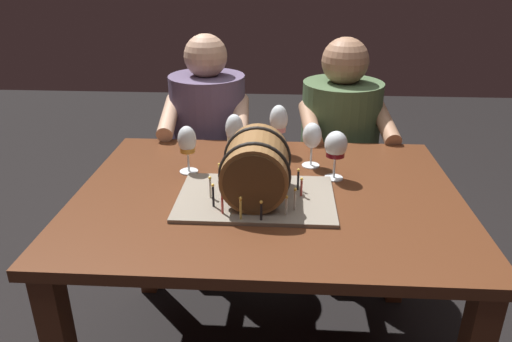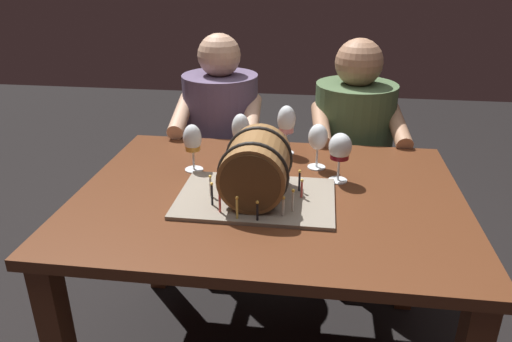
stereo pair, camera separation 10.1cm
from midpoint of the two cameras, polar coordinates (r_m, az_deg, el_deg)
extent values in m
cube|color=#562D19|center=(1.60, 3.33, -3.11)|extent=(1.25, 0.96, 0.03)
cube|color=#562D19|center=(2.24, -10.65, -5.73)|extent=(0.07, 0.07, 0.70)
cube|color=#562D19|center=(2.19, 19.09, -7.50)|extent=(0.07, 0.07, 0.70)
cube|color=gray|center=(1.54, 1.87, -3.22)|extent=(0.49, 0.33, 0.01)
cylinder|color=brown|center=(1.50, 1.93, 0.44)|extent=(0.20, 0.25, 0.20)
cylinder|color=#4F371E|center=(1.38, 1.38, -1.62)|extent=(0.18, 0.00, 0.18)
cylinder|color=#4F371E|center=(1.61, 2.39, 2.20)|extent=(0.18, 0.00, 0.18)
torus|color=black|center=(1.43, 1.64, -0.66)|extent=(0.22, 0.01, 0.22)
torus|color=black|center=(1.56, 2.19, 1.44)|extent=(0.22, 0.01, 0.22)
cylinder|color=#D64C47|center=(1.53, 7.26, -2.23)|extent=(0.01, 0.01, 0.05)
sphere|color=#F9C64C|center=(1.52, 7.33, -1.14)|extent=(0.01, 0.01, 0.01)
cylinder|color=black|center=(1.57, 6.95, -1.35)|extent=(0.01, 0.01, 0.06)
sphere|color=#F9C64C|center=(1.55, 7.02, -0.09)|extent=(0.01, 0.01, 0.01)
cylinder|color=black|center=(1.63, 5.38, -0.22)|extent=(0.01, 0.01, 0.07)
sphere|color=#F9C64C|center=(1.61, 5.43, 1.07)|extent=(0.01, 0.01, 0.01)
cylinder|color=silver|center=(1.65, 3.77, 0.22)|extent=(0.01, 0.01, 0.07)
sphere|color=#F9C64C|center=(1.64, 3.80, 1.50)|extent=(0.01, 0.01, 0.01)
cylinder|color=silver|center=(1.66, 1.41, 0.35)|extent=(0.01, 0.01, 0.07)
sphere|color=#F9C64C|center=(1.65, 1.42, 1.58)|extent=(0.01, 0.01, 0.01)
cylinder|color=#D64C47|center=(1.65, -0.34, 0.17)|extent=(0.01, 0.01, 0.07)
sphere|color=#F9C64C|center=(1.63, -0.35, 1.45)|extent=(0.01, 0.01, 0.01)
cylinder|color=#EAD666|center=(1.61, -2.26, -0.46)|extent=(0.01, 0.01, 0.07)
sphere|color=#F9C64C|center=(1.59, -2.29, 0.86)|extent=(0.01, 0.01, 0.01)
cylinder|color=silver|center=(1.53, -3.49, -1.93)|extent=(0.01, 0.01, 0.06)
sphere|color=#F9C64C|center=(1.52, -3.53, -0.67)|extent=(0.01, 0.01, 0.01)
cylinder|color=black|center=(1.48, -3.25, -2.90)|extent=(0.01, 0.01, 0.07)
sphere|color=#F9C64C|center=(1.46, -3.29, -1.54)|extent=(0.01, 0.01, 0.01)
cylinder|color=#D64C47|center=(1.43, -2.27, -3.65)|extent=(0.01, 0.01, 0.07)
sphere|color=#F9C64C|center=(1.41, -2.30, -2.19)|extent=(0.01, 0.01, 0.01)
cylinder|color=#EAD666|center=(1.40, -0.18, -4.53)|extent=(0.01, 0.01, 0.06)
sphere|color=#F9C64C|center=(1.38, -0.18, -3.20)|extent=(0.01, 0.01, 0.01)
cylinder|color=black|center=(1.39, 2.23, -4.89)|extent=(0.01, 0.01, 0.05)
sphere|color=#F9C64C|center=(1.38, 2.26, -3.73)|extent=(0.01, 0.01, 0.01)
cylinder|color=silver|center=(1.42, 5.27, -4.35)|extent=(0.01, 0.01, 0.05)
sphere|color=#F9C64C|center=(1.41, 5.31, -3.19)|extent=(0.01, 0.01, 0.01)
cylinder|color=silver|center=(1.45, 6.34, -3.65)|extent=(0.01, 0.01, 0.06)
sphere|color=#F9C64C|center=(1.43, 6.41, -2.34)|extent=(0.01, 0.01, 0.01)
cylinder|color=white|center=(1.80, 8.70, 0.44)|extent=(0.07, 0.07, 0.00)
cylinder|color=white|center=(1.78, 8.77, 1.50)|extent=(0.01, 0.01, 0.07)
ellipsoid|color=white|center=(1.75, 8.94, 3.96)|extent=(0.07, 0.07, 0.10)
cylinder|color=white|center=(1.76, -5.67, 0.16)|extent=(0.07, 0.07, 0.00)
cylinder|color=white|center=(1.75, -5.72, 1.26)|extent=(0.01, 0.01, 0.07)
ellipsoid|color=white|center=(1.72, -5.84, 3.86)|extent=(0.07, 0.07, 0.10)
cylinder|color=#C6842D|center=(1.73, -5.80, 3.10)|extent=(0.05, 0.05, 0.04)
cylinder|color=white|center=(1.83, -0.19, 1.21)|extent=(0.07, 0.07, 0.00)
cylinder|color=white|center=(1.82, -0.20, 2.34)|extent=(0.01, 0.01, 0.07)
ellipsoid|color=white|center=(1.79, -0.20, 5.06)|extent=(0.07, 0.07, 0.11)
cylinder|color=beige|center=(1.80, -0.20, 4.05)|extent=(0.05, 0.05, 0.03)
cylinder|color=white|center=(1.70, 11.26, -1.10)|extent=(0.06, 0.06, 0.00)
cylinder|color=white|center=(1.69, 11.36, 0.12)|extent=(0.01, 0.01, 0.08)
ellipsoid|color=white|center=(1.66, 11.60, 2.81)|extent=(0.08, 0.08, 0.09)
cylinder|color=maroon|center=(1.67, 11.52, 1.97)|extent=(0.06, 0.06, 0.03)
cylinder|color=white|center=(1.91, 5.01, 2.12)|extent=(0.06, 0.06, 0.00)
cylinder|color=white|center=(1.90, 5.05, 3.31)|extent=(0.01, 0.01, 0.08)
ellipsoid|color=white|center=(1.87, 5.16, 6.03)|extent=(0.07, 0.07, 0.11)
cylinder|color=pink|center=(1.88, 5.11, 4.98)|extent=(0.06, 0.06, 0.03)
cube|color=#372D40|center=(2.51, -2.63, -5.23)|extent=(0.34, 0.32, 0.45)
cylinder|color=#5B4C6B|center=(2.31, -2.85, 5.14)|extent=(0.37, 0.37, 0.50)
sphere|color=tan|center=(2.23, -3.03, 13.42)|extent=(0.19, 0.19, 0.19)
cylinder|color=tan|center=(2.14, 0.86, 6.44)|extent=(0.09, 0.31, 0.14)
cylinder|color=tan|center=(2.18, -7.43, 6.56)|extent=(0.09, 0.31, 0.14)
cube|color=#2A3A24|center=(2.48, 11.61, -6.06)|extent=(0.34, 0.32, 0.45)
cylinder|color=#47603D|center=(2.29, 12.56, 4.09)|extent=(0.39, 0.39, 0.48)
sphere|color=#A87A5B|center=(2.20, 13.34, 12.29)|extent=(0.21, 0.21, 0.21)
cylinder|color=#A87A5B|center=(2.17, 17.60, 5.07)|extent=(0.10, 0.31, 0.14)
cylinder|color=#A87A5B|center=(2.11, 9.02, 5.36)|extent=(0.10, 0.31, 0.14)
camera|label=1|loc=(0.05, -88.08, 0.85)|focal=34.03mm
camera|label=2|loc=(0.05, 91.92, -0.85)|focal=34.03mm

